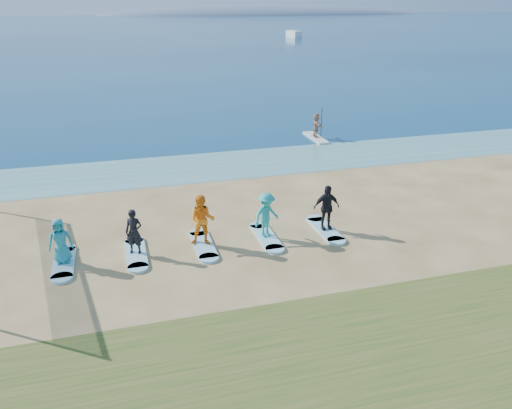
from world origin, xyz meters
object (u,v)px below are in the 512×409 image
object	(u,v)px
surfboard_0	(64,263)
surfboard_3	(266,237)
surfboard_4	(325,229)
surfboard_2	(203,245)
student_0	(60,241)
student_3	(266,215)
student_1	(134,232)
student_4	(326,207)
paddleboard	(316,138)
boat_offshore_b	(294,37)
surfboard_1	(136,254)
paddleboarder	(316,125)
student_2	(202,220)

from	to	relation	value
surfboard_0	surfboard_3	distance (m)	7.23
surfboard_0	surfboard_4	world-z (taller)	same
surfboard_3	surfboard_0	bearing A→B (deg)	180.00
surfboard_2	surfboard_3	distance (m)	2.41
student_0	surfboard_0	bearing A→B (deg)	0.00
student_3	student_1	bearing A→B (deg)	155.12
surfboard_0	student_4	bearing A→B (deg)	0.00
student_1	student_3	bearing A→B (deg)	19.50
paddleboard	boat_offshore_b	size ratio (longest dim) A/B	0.47
surfboard_4	student_4	world-z (taller)	student_4
surfboard_1	student_1	world-z (taller)	student_1
surfboard_1	surfboard_2	xyz separation A→B (m)	(2.41, 0.00, 0.00)
paddleboard	surfboard_4	distance (m)	14.00
student_0	surfboard_2	size ratio (longest dim) A/B	0.72
surfboard_2	student_3	size ratio (longest dim) A/B	1.28
paddleboarder	surfboard_0	distance (m)	19.65
student_2	student_4	world-z (taller)	student_2
surfboard_2	paddleboard	bearing A→B (deg)	53.08
surfboard_4	student_1	bearing A→B (deg)	180.00
surfboard_0	surfboard_4	size ratio (longest dim) A/B	1.00
surfboard_1	paddleboarder	bearing A→B (deg)	46.90
student_2	student_3	size ratio (longest dim) A/B	1.09
student_3	student_0	bearing A→B (deg)	155.12
boat_offshore_b	surfboard_4	distance (m)	108.73
student_4	student_2	bearing A→B (deg)	-178.25
paddleboarder	student_3	distance (m)	15.03
student_1	surfboard_4	distance (m)	7.28
surfboard_1	surfboard_4	distance (m)	7.23
boat_offshore_b	surfboard_0	size ratio (longest dim) A/B	2.90
student_0	student_4	size ratio (longest dim) A/B	0.89
boat_offshore_b	surfboard_0	world-z (taller)	boat_offshore_b
student_1	surfboard_3	distance (m)	4.90
paddleboarder	student_1	size ratio (longest dim) A/B	0.94
surfboard_1	boat_offshore_b	bearing A→B (deg)	67.02
paddleboarder	surfboard_2	distance (m)	16.37
surfboard_2	surfboard_4	xyz separation A→B (m)	(4.82, 0.00, 0.00)
surfboard_2	student_2	distance (m)	0.99
paddleboard	surfboard_0	distance (m)	19.63
student_1	surfboard_4	xyz separation A→B (m)	(7.23, 0.00, -0.85)
student_1	boat_offshore_b	bearing A→B (deg)	86.52
paddleboarder	student_4	distance (m)	14.00
student_1	paddleboard	bearing A→B (deg)	66.40
paddleboard	paddleboarder	distance (m)	0.82
surfboard_1	student_4	xyz separation A→B (m)	(7.23, 0.00, 0.93)
surfboard_1	student_4	bearing A→B (deg)	0.00
surfboard_1	student_1	distance (m)	0.85
student_2	surfboard_4	bearing A→B (deg)	17.07
surfboard_1	student_3	distance (m)	4.91
surfboard_0	student_1	distance (m)	2.56
student_1	student_0	bearing A→B (deg)	-160.50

